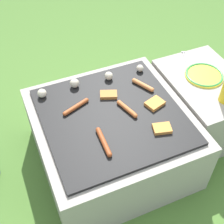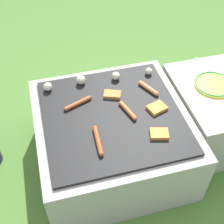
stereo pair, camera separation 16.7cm
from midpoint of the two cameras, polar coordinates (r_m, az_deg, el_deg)
ground_plane at (r=1.99m, az=-2.42°, el=-8.44°), size 14.00×14.00×0.00m
grill at (r=1.83m, az=-2.61°, el=-4.90°), size 0.84×0.84×0.40m
side_ledge at (r=2.08m, az=13.80°, el=1.44°), size 0.44×0.62×0.40m
sausage_back_center at (r=1.69m, az=-0.06°, el=0.41°), size 0.06×0.15×0.02m
sausage_back_left at (r=1.73m, az=-9.37°, el=0.81°), size 0.17×0.08×0.02m
sausage_back_right at (r=1.55m, az=-4.64°, el=-5.63°), size 0.03×0.19×0.03m
sausage_front_center at (r=1.84m, az=3.08°, el=4.83°), size 0.08×0.14×0.03m
bread_slice_right at (r=1.61m, az=6.23°, el=-3.17°), size 0.11×0.09×0.02m
bread_slice_left at (r=1.73m, az=5.13°, el=1.44°), size 0.12×0.10×0.02m
bread_slice_center at (r=1.78m, az=-3.31°, el=3.06°), size 0.11×0.09×0.02m
mushroom_row at (r=1.86m, az=-7.21°, el=5.49°), size 0.66×0.07×0.05m
plate_colorful at (r=1.97m, az=14.22°, el=6.45°), size 0.23×0.23×0.02m
fork_utensil at (r=2.08m, az=11.04°, el=9.37°), size 0.08×0.18×0.01m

